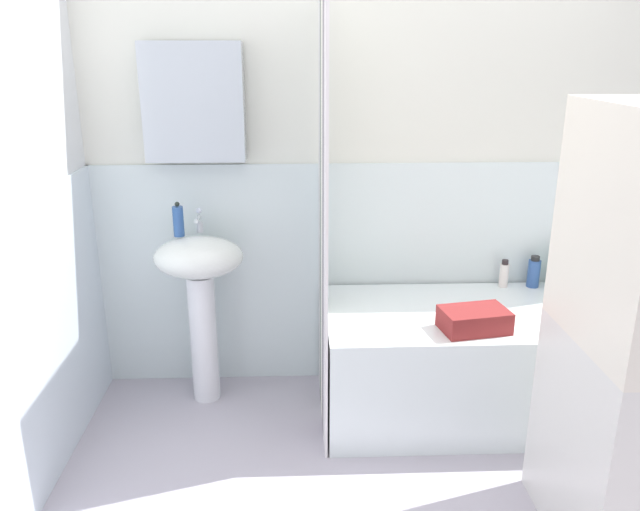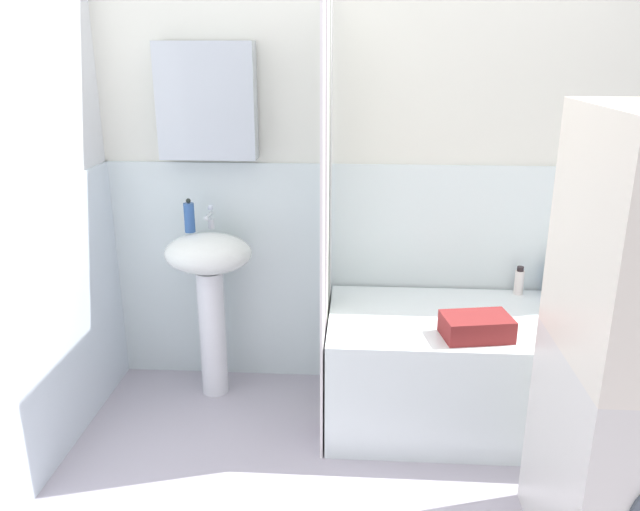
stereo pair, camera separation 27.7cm
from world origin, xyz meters
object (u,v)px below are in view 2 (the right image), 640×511
object	(u,v)px
body_wash_bottle	(596,285)
lotion_bottle	(577,281)
bathtub	(476,369)
shampoo_bottle	(551,280)
soap_dispenser	(189,217)
conditioner_bottle	(519,281)
towel_folded	(476,327)
sink	(210,279)

from	to	relation	value
body_wash_bottle	lotion_bottle	world-z (taller)	lotion_bottle
bathtub	lotion_bottle	distance (m)	0.70
body_wash_bottle	shampoo_bottle	bearing A→B (deg)	172.90
soap_dispenser	conditioner_bottle	size ratio (longest dim) A/B	1.16
towel_folded	sink	bearing A→B (deg)	162.73
soap_dispenser	lotion_bottle	xyz separation A→B (m)	(1.95, 0.07, -0.32)
lotion_bottle	conditioner_bottle	size ratio (longest dim) A/B	1.32
sink	bathtub	xyz separation A→B (m)	(1.34, -0.18, -0.37)
bathtub	body_wash_bottle	size ratio (longest dim) A/B	9.14
shampoo_bottle	conditioner_bottle	world-z (taller)	shampoo_bottle
body_wash_bottle	bathtub	bearing A→B (deg)	-155.27
body_wash_bottle	soap_dispenser	bearing A→B (deg)	-178.05
bathtub	towel_folded	bearing A→B (deg)	-105.74
conditioner_bottle	bathtub	bearing A→B (deg)	-127.43
shampoo_bottle	lotion_bottle	bearing A→B (deg)	-14.38
sink	towel_folded	distance (m)	1.34
sink	lotion_bottle	size ratio (longest dim) A/B	4.47
sink	shampoo_bottle	distance (m)	1.74
sink	towel_folded	bearing A→B (deg)	-17.27
bathtub	shampoo_bottle	xyz separation A→B (m)	(0.40, 0.31, 0.35)
soap_dispenser	bathtub	size ratio (longest dim) A/B	0.12
towel_folded	soap_dispenser	bearing A→B (deg)	162.54
sink	lotion_bottle	bearing A→B (deg)	3.06
soap_dispenser	towel_folded	size ratio (longest dim) A/B	0.58
shampoo_bottle	sink	bearing A→B (deg)	-175.71
sink	soap_dispenser	size ratio (longest dim) A/B	5.12
body_wash_bottle	conditioner_bottle	distance (m)	0.38
sink	bathtub	bearing A→B (deg)	-7.72
sink	conditioner_bottle	xyz separation A→B (m)	(1.58, 0.14, -0.03)
body_wash_bottle	shampoo_bottle	xyz separation A→B (m)	(-0.22, 0.03, 0.01)
soap_dispenser	bathtub	xyz separation A→B (m)	(1.43, -0.21, -0.68)
lotion_bottle	towel_folded	xyz separation A→B (m)	(-0.58, -0.50, -0.04)
body_wash_bottle	shampoo_bottle	world-z (taller)	shampoo_bottle
body_wash_bottle	towel_folded	distance (m)	0.84
sink	body_wash_bottle	size ratio (longest dim) A/B	5.61
soap_dispenser	body_wash_bottle	xyz separation A→B (m)	(2.05, 0.07, -0.34)
body_wash_bottle	conditioner_bottle	world-z (taller)	body_wash_bottle
soap_dispenser	sink	bearing A→B (deg)	-20.02
soap_dispenser	conditioner_bottle	xyz separation A→B (m)	(1.67, 0.10, -0.34)
body_wash_bottle	conditioner_bottle	xyz separation A→B (m)	(-0.37, 0.03, -0.00)
soap_dispenser	bathtub	distance (m)	1.60
shampoo_bottle	conditioner_bottle	xyz separation A→B (m)	(-0.16, 0.01, -0.01)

